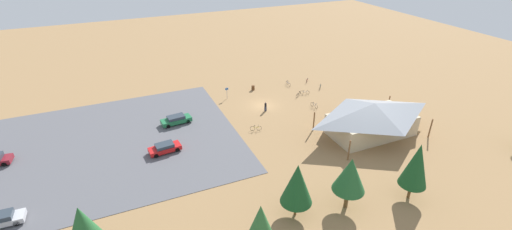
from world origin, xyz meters
TOP-DOWN VIEW (x-y plane):
  - ground at (0.00, 0.00)m, footprint 160.00×160.00m
  - parking_lot_asphalt at (25.17, 2.86)m, footprint 35.43×30.10m
  - bike_pavilion at (-10.85, 15.25)m, footprint 14.94×9.13m
  - trash_bin at (-1.06, -6.88)m, footprint 0.60×0.60m
  - lot_sign at (4.82, -5.20)m, footprint 0.56×0.08m
  - pine_center at (28.04, 23.92)m, footprint 3.57×3.57m
  - pine_far_east at (7.91, 25.73)m, footprint 3.43×3.43m
  - pine_far_west at (13.59, 29.20)m, footprint 2.52×2.52m
  - pine_west at (-5.42, 28.55)m, footprint 3.08×3.08m
  - pine_mideast at (2.16, 26.91)m, footprint 3.55×3.55m
  - bicycle_black_lone_east at (-7.52, -0.74)m, footprint 1.48×1.14m
  - bicycle_teal_near_porch at (-13.41, -2.39)m, footprint 1.14×1.40m
  - bicycle_yellow_yard_center at (4.61, 7.51)m, footprint 1.69×0.64m
  - bicycle_blue_yard_front at (-8.33, -6.11)m, footprint 0.48×1.80m
  - bicycle_red_yard_right at (-12.61, -6.06)m, footprint 1.20×1.30m
  - bicycle_silver_by_bin at (-7.85, 4.30)m, footprint 0.48×1.80m
  - bicycle_white_mid_cluster at (-9.21, -1.18)m, footprint 1.55×0.83m
  - car_green_back_corner at (15.34, 0.49)m, footprint 4.87×2.31m
  - car_silver_far_end at (36.84, 14.76)m, footprint 4.61×1.93m
  - car_red_mid_lot at (18.53, 7.91)m, footprint 4.50×2.25m
  - visitor_crossing_yard at (0.48, 2.13)m, footprint 0.36×0.36m

SIDE VIEW (x-z plane):
  - ground at x=0.00m, z-range 0.00..0.00m
  - parking_lot_asphalt at x=25.17m, z-range 0.00..0.05m
  - bicycle_red_yard_right at x=-12.61m, z-range -0.05..0.77m
  - bicycle_white_mid_cluster at x=-9.21m, z-range -0.05..0.77m
  - bicycle_blue_yard_front at x=-8.33m, z-range -0.06..0.83m
  - bicycle_teal_near_porch at x=-13.41m, z-range -0.03..0.80m
  - bicycle_black_lone_east at x=-7.52m, z-range -0.05..0.84m
  - bicycle_silver_by_bin at x=-7.85m, z-range -0.06..0.85m
  - bicycle_yellow_yard_center at x=4.61m, z-range -0.04..0.84m
  - trash_bin at x=-1.06m, z-range 0.00..0.90m
  - car_red_mid_lot at x=18.53m, z-range 0.06..1.34m
  - car_silver_far_end at x=36.84m, z-range 0.05..1.37m
  - car_green_back_corner at x=15.34m, z-range 0.06..1.39m
  - visitor_crossing_yard at x=0.48m, z-range 0.04..1.74m
  - lot_sign at x=4.82m, z-range 0.31..2.51m
  - bike_pavilion at x=-10.85m, z-range 0.33..5.45m
  - pine_far_east at x=7.91m, z-range 0.92..7.50m
  - pine_far_west at x=13.59m, z-range 1.20..7.42m
  - pine_mideast at x=2.16m, z-range 1.19..7.66m
  - pine_center at x=28.04m, z-range 1.15..8.03m
  - pine_west at x=-5.42m, z-range 0.96..8.23m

